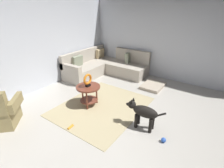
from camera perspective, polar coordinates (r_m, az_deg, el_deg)
ground_plane at (r=3.94m, az=3.49°, el=-12.37°), size 6.00×6.00×0.10m
wall_back at (r=5.37m, az=-24.49°, el=12.19°), size 6.00×0.12×2.70m
wall_right at (r=5.94m, az=19.41°, el=14.05°), size 0.12×6.00×2.70m
area_rug at (r=4.34m, az=-3.38°, el=-7.59°), size 2.30×1.90×0.01m
sectional_couch at (r=6.27m, az=-2.56°, el=5.89°), size 2.20×2.25×0.88m
side_table at (r=4.24m, az=-8.04°, el=-2.26°), size 0.60×0.60×0.54m
torus_sculpture at (r=4.11m, az=-8.28°, el=1.39°), size 0.28×0.08×0.33m
dog_bed_mat at (r=5.48m, az=13.75°, el=-0.56°), size 0.80×0.60×0.09m
dog at (r=3.52m, az=10.54°, el=-9.39°), size 0.25×0.85×0.63m
dog_toy_ball at (r=3.47m, az=17.11°, el=-17.75°), size 0.10×0.10×0.10m
dog_toy_rope at (r=3.75m, az=-13.93°, el=-14.01°), size 0.15×0.06×0.05m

